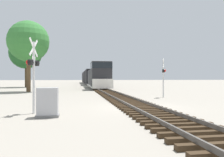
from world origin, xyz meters
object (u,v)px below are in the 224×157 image
(freight_train, at_px, (90,77))
(crossing_signal_near, at_px, (33,68))
(tree_mid_background, at_px, (26,53))
(crossing_signal_far, at_px, (164,73))
(tree_far_right, at_px, (28,42))
(relay_cabinet, at_px, (48,103))

(freight_train, relative_size, crossing_signal_near, 17.14)
(tree_mid_background, bearing_deg, freight_train, 52.68)
(freight_train, distance_m, tree_mid_background, 23.27)
(crossing_signal_near, relative_size, crossing_signal_far, 1.05)
(crossing_signal_near, relative_size, tree_mid_background, 0.38)
(freight_train, distance_m, tree_far_right, 35.43)
(crossing_signal_far, xyz_separation_m, tree_mid_background, (-18.14, 26.34, 4.65))
(crossing_signal_near, distance_m, relay_cabinet, 2.23)
(crossing_signal_near, relative_size, tree_far_right, 0.41)
(crossing_signal_far, xyz_separation_m, tree_far_right, (-14.36, 10.77, 4.39))
(crossing_signal_near, relative_size, relay_cabinet, 2.81)
(tree_far_right, distance_m, tree_mid_background, 16.02)
(relay_cabinet, bearing_deg, crossing_signal_far, 43.61)
(crossing_signal_near, xyz_separation_m, tree_mid_background, (-7.88, 34.10, 4.55))
(freight_train, xyz_separation_m, tree_mid_background, (-13.80, -18.10, 4.86))
(crossing_signal_far, distance_m, tree_mid_background, 32.32)
(freight_train, bearing_deg, relay_cabinet, -95.41)
(crossing_signal_near, bearing_deg, relay_cabinet, 50.89)
(crossing_signal_near, distance_m, tree_mid_background, 35.29)
(crossing_signal_far, distance_m, relay_cabinet, 13.07)
(freight_train, distance_m, crossing_signal_far, 44.65)
(freight_train, xyz_separation_m, relay_cabinet, (-5.05, -53.39, -1.37))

